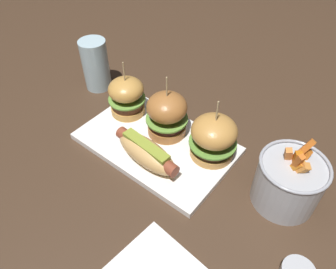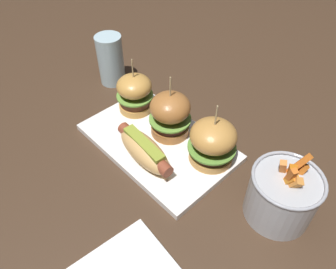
{
  "view_description": "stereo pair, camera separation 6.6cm",
  "coord_description": "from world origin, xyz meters",
  "px_view_note": "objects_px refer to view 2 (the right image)",
  "views": [
    {
      "loc": [
        0.32,
        -0.37,
        0.51
      ],
      "look_at": [
        0.03,
        0.0,
        0.05
      ],
      "focal_mm": 34.25,
      "sensor_mm": 36.0,
      "label": 1
    },
    {
      "loc": [
        0.37,
        -0.32,
        0.51
      ],
      "look_at": [
        0.03,
        0.0,
        0.05
      ],
      "focal_mm": 34.25,
      "sensor_mm": 36.0,
      "label": 2
    }
  ],
  "objects_px": {
    "slider_left": "(135,93)",
    "slider_right": "(213,142)",
    "hot_dog": "(144,150)",
    "fries_bucket": "(282,195)",
    "slider_center": "(171,115)",
    "water_glass": "(111,60)",
    "platter_main": "(158,142)"
  },
  "relations": [
    {
      "from": "slider_left",
      "to": "slider_center",
      "type": "relative_size",
      "value": 0.93
    },
    {
      "from": "slider_right",
      "to": "water_glass",
      "type": "relative_size",
      "value": 1.05
    },
    {
      "from": "slider_center",
      "to": "water_glass",
      "type": "relative_size",
      "value": 1.11
    },
    {
      "from": "hot_dog",
      "to": "fries_bucket",
      "type": "xyz_separation_m",
      "value": [
        0.25,
        0.1,
        0.01
      ]
    },
    {
      "from": "slider_center",
      "to": "fries_bucket",
      "type": "relative_size",
      "value": 1.07
    },
    {
      "from": "slider_center",
      "to": "fries_bucket",
      "type": "bearing_deg",
      "value": 0.82
    },
    {
      "from": "slider_right",
      "to": "fries_bucket",
      "type": "distance_m",
      "value": 0.16
    },
    {
      "from": "hot_dog",
      "to": "slider_right",
      "type": "xyz_separation_m",
      "value": [
        0.09,
        0.1,
        0.02
      ]
    },
    {
      "from": "slider_center",
      "to": "slider_left",
      "type": "bearing_deg",
      "value": -178.48
    },
    {
      "from": "slider_center",
      "to": "slider_right",
      "type": "relative_size",
      "value": 1.06
    },
    {
      "from": "slider_left",
      "to": "slider_center",
      "type": "xyz_separation_m",
      "value": [
        0.12,
        0.0,
        0.01
      ]
    },
    {
      "from": "fries_bucket",
      "to": "slider_right",
      "type": "bearing_deg",
      "value": 178.92
    },
    {
      "from": "slider_center",
      "to": "water_glass",
      "type": "xyz_separation_m",
      "value": [
        -0.27,
        0.04,
        0.0
      ]
    },
    {
      "from": "slider_left",
      "to": "slider_center",
      "type": "distance_m",
      "value": 0.12
    },
    {
      "from": "water_glass",
      "to": "slider_right",
      "type": "bearing_deg",
      "value": -4.62
    },
    {
      "from": "fries_bucket",
      "to": "hot_dog",
      "type": "bearing_deg",
      "value": -159.27
    },
    {
      "from": "hot_dog",
      "to": "water_glass",
      "type": "height_order",
      "value": "water_glass"
    },
    {
      "from": "slider_right",
      "to": "platter_main",
      "type": "bearing_deg",
      "value": -158.63
    },
    {
      "from": "slider_center",
      "to": "water_glass",
      "type": "distance_m",
      "value": 0.27
    },
    {
      "from": "hot_dog",
      "to": "fries_bucket",
      "type": "relative_size",
      "value": 1.17
    },
    {
      "from": "platter_main",
      "to": "hot_dog",
      "type": "xyz_separation_m",
      "value": [
        0.02,
        -0.05,
        0.03
      ]
    },
    {
      "from": "platter_main",
      "to": "water_glass",
      "type": "relative_size",
      "value": 2.49
    },
    {
      "from": "hot_dog",
      "to": "slider_center",
      "type": "relative_size",
      "value": 1.1
    },
    {
      "from": "slider_center",
      "to": "water_glass",
      "type": "bearing_deg",
      "value": 172.04
    },
    {
      "from": "slider_left",
      "to": "slider_right",
      "type": "xyz_separation_m",
      "value": [
        0.23,
        0.01,
        0.0
      ]
    },
    {
      "from": "hot_dog",
      "to": "slider_center",
      "type": "bearing_deg",
      "value": 100.44
    },
    {
      "from": "slider_left",
      "to": "fries_bucket",
      "type": "relative_size",
      "value": 0.99
    },
    {
      "from": "slider_left",
      "to": "slider_right",
      "type": "bearing_deg",
      "value": 2.52
    },
    {
      "from": "water_glass",
      "to": "fries_bucket",
      "type": "bearing_deg",
      "value": -3.56
    },
    {
      "from": "slider_left",
      "to": "water_glass",
      "type": "relative_size",
      "value": 1.03
    },
    {
      "from": "platter_main",
      "to": "water_glass",
      "type": "height_order",
      "value": "water_glass"
    },
    {
      "from": "platter_main",
      "to": "slider_left",
      "type": "distance_m",
      "value": 0.13
    }
  ]
}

